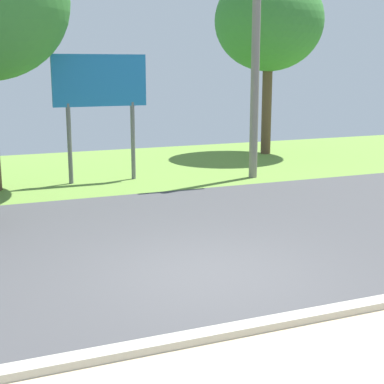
{
  "coord_description": "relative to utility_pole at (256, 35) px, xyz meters",
  "views": [
    {
      "loc": [
        -3.45,
        -7.76,
        3.17
      ],
      "look_at": [
        0.13,
        1.0,
        1.1
      ],
      "focal_mm": 53.8,
      "sensor_mm": 36.0,
      "label": 1
    }
  ],
  "objects": [
    {
      "name": "roadside_billboard",
      "position": [
        -4.2,
        1.09,
        -1.48
      ],
      "size": [
        2.6,
        0.12,
        3.5
      ],
      "color": "slate",
      "rests_on": "ground_plane"
    },
    {
      "name": "ground_plane",
      "position": [
        -4.46,
        -3.93,
        -4.08
      ],
      "size": [
        40.0,
        22.0,
        0.2
      ],
      "color": "#424244"
    },
    {
      "name": "tree_left_far",
      "position": [
        2.68,
        4.02,
        0.71
      ],
      "size": [
        3.88,
        3.88,
        6.53
      ],
      "color": "brown",
      "rests_on": "ground_plane"
    },
    {
      "name": "utility_pole",
      "position": [
        0.0,
        0.0,
        0.0
      ],
      "size": [
        1.8,
        0.24,
        7.7
      ],
      "color": "gray",
      "rests_on": "ground_plane"
    }
  ]
}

